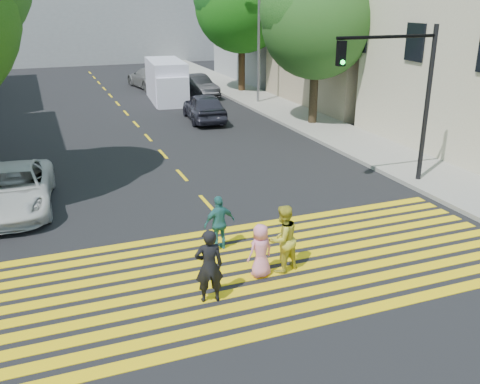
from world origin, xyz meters
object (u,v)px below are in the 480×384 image
silver_car (150,78)px  traffic_signal (404,85)px  tree_right_far (243,0)px  pedestrian_man (209,266)px  dark_car_near (204,107)px  white_van (167,82)px  white_sedan (14,189)px  pedestrian_extra (219,223)px  pedestrian_woman (283,239)px  pedestrian_child (261,251)px  tree_right_near (319,16)px  dark_car_parked (196,86)px

silver_car → traffic_signal: bearing=89.2°
tree_right_far → silver_car: size_ratio=1.75×
tree_right_far → silver_car: bearing=143.5°
pedestrian_man → traffic_signal: bearing=-142.9°
dark_car_near → white_van: white_van is taller
white_van → traffic_signal: traffic_signal is taller
white_sedan → white_van: bearing=65.8°
pedestrian_extra → white_van: bearing=-107.9°
pedestrian_woman → white_van: white_van is taller
tree_right_far → pedestrian_child: bearing=-110.5°
pedestrian_woman → pedestrian_extra: 1.94m
pedestrian_man → traffic_signal: size_ratio=0.31×
tree_right_near → pedestrian_extra: bearing=-127.9°
pedestrian_man → pedestrian_child: pedestrian_man is taller
tree_right_near → white_van: (-5.44, 9.07, -4.15)m
pedestrian_child → silver_car: bearing=-109.3°
pedestrian_child → white_van: bearing=-110.7°
tree_right_near → pedestrian_woman: bearing=-121.3°
tree_right_near → pedestrian_woman: (-8.19, -13.49, -4.49)m
pedestrian_extra → silver_car: (3.88, 26.51, -0.00)m
tree_right_far → dark_car_near: tree_right_far is taller
tree_right_near → pedestrian_man: 18.05m
pedestrian_woman → dark_car_parked: (4.91, 23.50, -0.13)m
tree_right_far → dark_car_parked: size_ratio=2.06×
pedestrian_woman → pedestrian_child: pedestrian_woman is taller
silver_car → dark_car_parked: bearing=105.0°
white_sedan → white_van: (8.79, 15.99, 0.52)m
tree_right_near → pedestrian_man: size_ratio=4.66×
tree_right_near → pedestrian_man: tree_right_near is taller
dark_car_near → dark_car_parked: 7.29m
dark_car_parked → pedestrian_extra: bearing=-113.5°
pedestrian_woman → traffic_signal: bearing=-164.6°
tree_right_far → white_sedan: size_ratio=1.84×
dark_car_parked → white_van: bearing=-164.8°
traffic_signal → white_sedan: bearing=170.3°
white_van → tree_right_far: bearing=19.9°
silver_car → white_sedan: bearing=58.7°
pedestrian_woman → dark_car_near: pedestrian_woman is taller
pedestrian_child → traffic_signal: bearing=-161.0°
white_van → pedestrian_woman: bearing=-91.7°
pedestrian_man → pedestrian_extra: size_ratio=1.14×
pedestrian_woman → pedestrian_child: bearing=-12.2°
dark_car_near → white_van: size_ratio=0.80×
traffic_signal → tree_right_near: bearing=80.0°
silver_car → dark_car_parked: (2.06, -4.65, -0.03)m
dark_car_parked → white_van: size_ratio=0.79×
silver_car → dark_car_parked: 5.09m
silver_car → pedestrian_woman: bearing=75.3°
pedestrian_man → pedestrian_extra: bearing=-106.8°
tree_right_far → pedestrian_child: 26.28m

